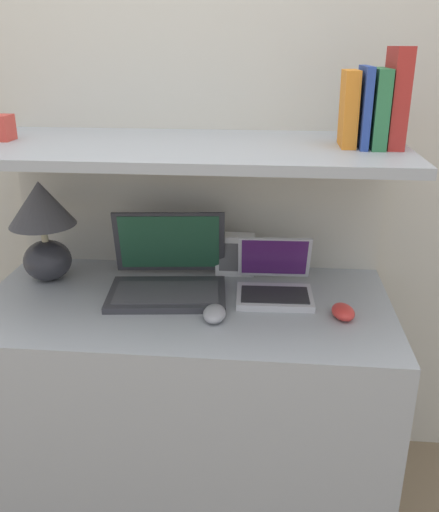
{
  "coord_description": "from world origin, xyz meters",
  "views": [
    {
      "loc": [
        0.25,
        -1.16,
        1.48
      ],
      "look_at": [
        0.11,
        0.31,
        0.91
      ],
      "focal_mm": 38.0,
      "sensor_mm": 36.0,
      "label": 1
    }
  ],
  "objects_px": {
    "second_mouse": "(343,312)",
    "book_orange": "(349,109)",
    "computer_mouse": "(214,314)",
    "router_box": "(235,254)",
    "laptop_large": "(168,276)",
    "laptop_small": "(274,283)",
    "book_green": "(377,108)",
    "table_lamp": "(43,223)",
    "book_blue": "(363,107)",
    "book_red": "(396,98)"
  },
  "relations": [
    {
      "from": "second_mouse",
      "to": "book_orange",
      "type": "relative_size",
      "value": 0.51
    },
    {
      "from": "computer_mouse",
      "to": "router_box",
      "type": "distance_m",
      "value": 0.35
    },
    {
      "from": "laptop_large",
      "to": "laptop_small",
      "type": "bearing_deg",
      "value": 0.36
    },
    {
      "from": "router_box",
      "to": "book_green",
      "type": "distance_m",
      "value": 0.66
    },
    {
      "from": "book_green",
      "to": "book_orange",
      "type": "height_order",
      "value": "book_green"
    },
    {
      "from": "table_lamp",
      "to": "book_green",
      "type": "bearing_deg",
      "value": -3.29
    },
    {
      "from": "second_mouse",
      "to": "book_blue",
      "type": "bearing_deg",
      "value": 79.77
    },
    {
      "from": "table_lamp",
      "to": "book_red",
      "type": "xyz_separation_m",
      "value": [
        1.05,
        -0.06,
        0.4
      ]
    },
    {
      "from": "table_lamp",
      "to": "book_orange",
      "type": "xyz_separation_m",
      "value": [
        0.93,
        -0.06,
        0.37
      ]
    },
    {
      "from": "laptop_small",
      "to": "laptop_large",
      "type": "bearing_deg",
      "value": -179.64
    },
    {
      "from": "book_red",
      "to": "laptop_large",
      "type": "bearing_deg",
      "value": 179.72
    },
    {
      "from": "table_lamp",
      "to": "laptop_small",
      "type": "bearing_deg",
      "value": -4.02
    },
    {
      "from": "computer_mouse",
      "to": "book_blue",
      "type": "distance_m",
      "value": 0.7
    },
    {
      "from": "second_mouse",
      "to": "router_box",
      "type": "height_order",
      "value": "router_box"
    },
    {
      "from": "laptop_large",
      "to": "laptop_small",
      "type": "relative_size",
      "value": 1.61
    },
    {
      "from": "second_mouse",
      "to": "laptop_large",
      "type": "bearing_deg",
      "value": 165.84
    },
    {
      "from": "laptop_large",
      "to": "book_green",
      "type": "height_order",
      "value": "book_green"
    },
    {
      "from": "laptop_small",
      "to": "book_blue",
      "type": "bearing_deg",
      "value": -1.36
    },
    {
      "from": "laptop_small",
      "to": "router_box",
      "type": "bearing_deg",
      "value": 130.41
    },
    {
      "from": "laptop_small",
      "to": "router_box",
      "type": "relative_size",
      "value": 1.73
    },
    {
      "from": "router_box",
      "to": "book_red",
      "type": "height_order",
      "value": "book_red"
    },
    {
      "from": "book_green",
      "to": "book_orange",
      "type": "xyz_separation_m",
      "value": [
        -0.08,
        0.0,
        -0.0
      ]
    },
    {
      "from": "laptop_large",
      "to": "router_box",
      "type": "bearing_deg",
      "value": 38.39
    },
    {
      "from": "laptop_large",
      "to": "book_red",
      "type": "bearing_deg",
      "value": -0.28
    },
    {
      "from": "book_red",
      "to": "book_green",
      "type": "xyz_separation_m",
      "value": [
        -0.05,
        -0.0,
        -0.03
      ]
    },
    {
      "from": "laptop_small",
      "to": "book_blue",
      "type": "distance_m",
      "value": 0.58
    },
    {
      "from": "computer_mouse",
      "to": "book_red",
      "type": "height_order",
      "value": "book_red"
    },
    {
      "from": "laptop_large",
      "to": "second_mouse",
      "type": "distance_m",
      "value": 0.55
    },
    {
      "from": "laptop_small",
      "to": "second_mouse",
      "type": "height_order",
      "value": "laptop_small"
    },
    {
      "from": "second_mouse",
      "to": "book_blue",
      "type": "distance_m",
      "value": 0.57
    },
    {
      "from": "table_lamp",
      "to": "laptop_small",
      "type": "xyz_separation_m",
      "value": [
        0.75,
        -0.05,
        -0.16
      ]
    },
    {
      "from": "laptop_small",
      "to": "book_green",
      "type": "height_order",
      "value": "book_green"
    },
    {
      "from": "laptop_small",
      "to": "book_orange",
      "type": "height_order",
      "value": "book_orange"
    },
    {
      "from": "laptop_large",
      "to": "computer_mouse",
      "type": "bearing_deg",
      "value": -47.32
    },
    {
      "from": "book_blue",
      "to": "book_red",
      "type": "bearing_deg",
      "value": 0.0
    },
    {
      "from": "router_box",
      "to": "book_blue",
      "type": "height_order",
      "value": "book_blue"
    },
    {
      "from": "laptop_small",
      "to": "book_red",
      "type": "height_order",
      "value": "book_red"
    },
    {
      "from": "laptop_small",
      "to": "table_lamp",
      "type": "bearing_deg",
      "value": 175.98
    },
    {
      "from": "router_box",
      "to": "book_red",
      "type": "distance_m",
      "value": 0.7
    },
    {
      "from": "second_mouse",
      "to": "table_lamp",
      "type": "bearing_deg",
      "value": 168.7
    },
    {
      "from": "table_lamp",
      "to": "computer_mouse",
      "type": "xyz_separation_m",
      "value": [
        0.58,
        -0.24,
        -0.18
      ]
    },
    {
      "from": "book_blue",
      "to": "book_orange",
      "type": "relative_size",
      "value": 1.05
    },
    {
      "from": "table_lamp",
      "to": "book_orange",
      "type": "bearing_deg",
      "value": -3.56
    },
    {
      "from": "router_box",
      "to": "book_red",
      "type": "relative_size",
      "value": 0.54
    },
    {
      "from": "laptop_small",
      "to": "router_box",
      "type": "distance_m",
      "value": 0.21
    },
    {
      "from": "router_box",
      "to": "book_orange",
      "type": "bearing_deg",
      "value": -27.25
    },
    {
      "from": "book_red",
      "to": "book_blue",
      "type": "height_order",
      "value": "book_red"
    },
    {
      "from": "book_green",
      "to": "book_blue",
      "type": "xyz_separation_m",
      "value": [
        -0.04,
        0.0,
        0.0
      ]
    },
    {
      "from": "table_lamp",
      "to": "book_green",
      "type": "height_order",
      "value": "book_green"
    },
    {
      "from": "table_lamp",
      "to": "book_blue",
      "type": "relative_size",
      "value": 1.58
    }
  ]
}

